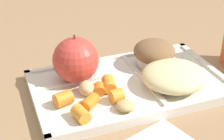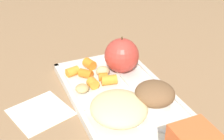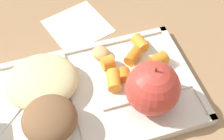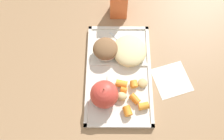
# 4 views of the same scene
# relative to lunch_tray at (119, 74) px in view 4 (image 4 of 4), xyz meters

# --- Properties ---
(ground) EXTENTS (6.00, 6.00, 0.00)m
(ground) POSITION_rel_lunch_tray_xyz_m (0.00, -0.00, -0.01)
(ground) COLOR #997551
(lunch_tray) EXTENTS (0.37, 0.22, 0.02)m
(lunch_tray) POSITION_rel_lunch_tray_xyz_m (0.00, 0.00, 0.00)
(lunch_tray) COLOR silver
(lunch_tray) RESTS_ON ground
(green_apple) EXTENTS (0.09, 0.09, 0.10)m
(green_apple) POSITION_rel_lunch_tray_xyz_m (-0.09, 0.05, 0.05)
(green_apple) COLOR #C63D33
(green_apple) RESTS_ON lunch_tray
(bran_muffin) EXTENTS (0.09, 0.09, 0.06)m
(bran_muffin) POSITION_rel_lunch_tray_xyz_m (0.08, 0.05, 0.03)
(bran_muffin) COLOR silver
(bran_muffin) RESTS_ON lunch_tray
(carrot_slice_near_corner) EXTENTS (0.03, 0.04, 0.02)m
(carrot_slice_near_corner) POSITION_rel_lunch_tray_xyz_m (-0.04, -0.01, 0.02)
(carrot_slice_near_corner) COLOR orange
(carrot_slice_near_corner) RESTS_ON lunch_tray
(carrot_slice_tilted) EXTENTS (0.02, 0.03, 0.02)m
(carrot_slice_tilted) POSITION_rel_lunch_tray_xyz_m (-0.05, -0.05, 0.02)
(carrot_slice_tilted) COLOR orange
(carrot_slice_tilted) RESTS_ON lunch_tray
(carrot_slice_small) EXTENTS (0.03, 0.04, 0.02)m
(carrot_slice_small) POSITION_rel_lunch_tray_xyz_m (-0.12, -0.08, 0.02)
(carrot_slice_small) COLOR orange
(carrot_slice_small) RESTS_ON lunch_tray
(carrot_slice_center) EXTENTS (0.04, 0.03, 0.03)m
(carrot_slice_center) POSITION_rel_lunch_tray_xyz_m (-0.14, -0.03, 0.02)
(carrot_slice_center) COLOR orange
(carrot_slice_center) RESTS_ON lunch_tray
(carrot_slice_diagonal) EXTENTS (0.04, 0.04, 0.02)m
(carrot_slice_diagonal) POSITION_rel_lunch_tray_xyz_m (-0.10, -0.05, 0.02)
(carrot_slice_diagonal) COLOR orange
(carrot_slice_diagonal) RESTS_ON lunch_tray
(carrot_slice_back) EXTENTS (0.03, 0.03, 0.02)m
(carrot_slice_back) POSITION_rel_lunch_tray_xyz_m (-0.07, -0.02, 0.02)
(carrot_slice_back) COLOR orange
(carrot_slice_back) RESTS_ON lunch_tray
(potato_chunk_corner) EXTENTS (0.04, 0.04, 0.02)m
(potato_chunk_corner) POSITION_rel_lunch_tray_xyz_m (-0.04, -0.08, 0.01)
(potato_chunk_corner) COLOR tan
(potato_chunk_corner) RESTS_ON lunch_tray
(potato_chunk_wedge) EXTENTS (0.03, 0.04, 0.03)m
(potato_chunk_wedge) POSITION_rel_lunch_tray_xyz_m (-0.09, -0.01, 0.02)
(potato_chunk_wedge) COLOR tan
(potato_chunk_wedge) RESTS_ON lunch_tray
(egg_noodle_pile) EXTENTS (0.12, 0.12, 0.04)m
(egg_noodle_pile) POSITION_rel_lunch_tray_xyz_m (0.08, -0.04, 0.03)
(egg_noodle_pile) COLOR beige
(egg_noodle_pile) RESTS_ON lunch_tray
(meatball_front) EXTENTS (0.03, 0.03, 0.03)m
(meatball_front) POSITION_rel_lunch_tray_xyz_m (0.07, -0.03, 0.02)
(meatball_front) COLOR brown
(meatball_front) RESTS_ON lunch_tray
(meatball_side) EXTENTS (0.03, 0.03, 0.03)m
(meatball_side) POSITION_rel_lunch_tray_xyz_m (0.08, -0.03, 0.02)
(meatball_side) COLOR brown
(meatball_side) RESTS_ON lunch_tray
(meatball_back) EXTENTS (0.03, 0.03, 0.03)m
(meatball_back) POSITION_rel_lunch_tray_xyz_m (0.07, -0.04, 0.02)
(meatball_back) COLOR brown
(meatball_back) RESTS_ON lunch_tray
(meatball_center) EXTENTS (0.04, 0.04, 0.04)m
(meatball_center) POSITION_rel_lunch_tray_xyz_m (0.07, -0.02, 0.03)
(meatball_center) COLOR brown
(meatball_center) RESTS_ON lunch_tray
(plastic_fork) EXTENTS (0.10, 0.11, 0.00)m
(plastic_fork) POSITION_rel_lunch_tray_xyz_m (0.11, -0.02, 0.01)
(plastic_fork) COLOR silver
(plastic_fork) RESTS_ON lunch_tray
(milk_carton) EXTENTS (0.06, 0.06, 0.11)m
(milk_carton) POSITION_rel_lunch_tray_xyz_m (0.26, 0.00, 0.05)
(milk_carton) COLOR orange
(milk_carton) RESTS_ON ground
(paper_napkin) EXTENTS (0.15, 0.15, 0.00)m
(paper_napkin) POSITION_rel_lunch_tray_xyz_m (-0.02, -0.18, -0.01)
(paper_napkin) COLOR white
(paper_napkin) RESTS_ON ground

